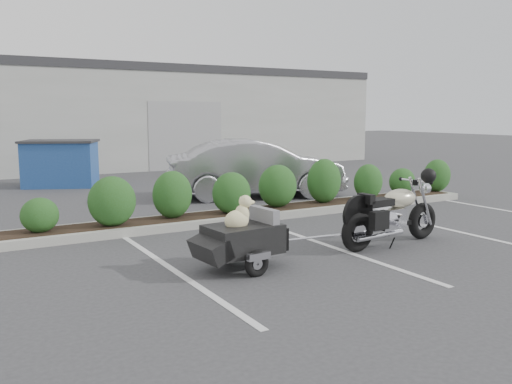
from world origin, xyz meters
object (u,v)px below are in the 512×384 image
motorcycle (393,215)px  dumpster (61,163)px  pet_trailer (242,238)px  sedan (255,168)px

motorcycle → dumpster: 10.82m
pet_trailer → dumpster: (-0.48, 10.29, 0.25)m
sedan → dumpster: 6.12m
sedan → pet_trailer: bearing=165.0°
motorcycle → sedan: size_ratio=0.49×
pet_trailer → motorcycle: bearing=-5.4°
pet_trailer → sedan: 6.60m
motorcycle → dumpster: dumpster is taller
dumpster → sedan: bearing=-26.1°
dumpster → motorcycle: bearing=-48.6°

